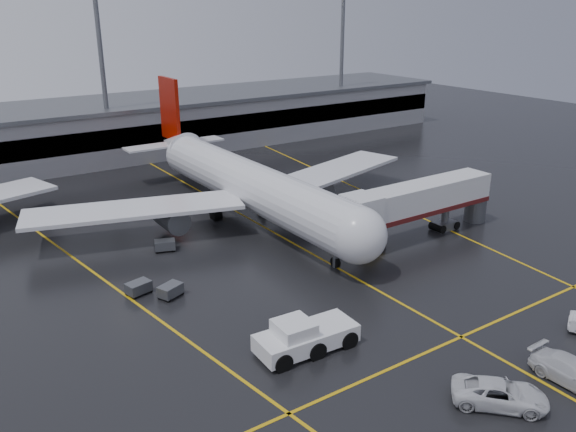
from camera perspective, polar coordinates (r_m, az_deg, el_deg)
ground at (r=60.86m, az=0.50°, el=-2.66°), size 220.00×220.00×0.00m
apron_line_centre at (r=60.86m, az=0.50°, el=-2.65°), size 0.25×90.00×0.02m
apron_line_stop at (r=46.41m, az=16.44°, el=-11.17°), size 60.00×0.25×0.02m
apron_line_left at (r=62.03m, az=-20.45°, el=-3.52°), size 9.99×69.35×0.02m
apron_line_right at (r=78.77m, az=7.16°, el=2.49°), size 7.57×69.64×0.02m
terminal at (r=101.25m, az=-15.27°, el=8.35°), size 122.00×19.00×8.60m
light_mast_mid at (r=92.69m, az=-17.55°, el=13.50°), size 3.00×1.20×25.45m
light_mast_right at (r=114.23m, az=5.24°, el=15.34°), size 3.00×1.20×25.45m
main_airliner at (r=67.21m, az=-4.20°, el=3.30°), size 48.80×45.60×14.10m
jet_bridge at (r=62.60m, az=12.67°, el=1.33°), size 19.90×3.40×6.05m
pushback_tractor at (r=42.54m, az=1.55°, el=-11.68°), size 7.55×3.52×2.65m
belt_loader at (r=59.59m, az=8.13°, el=-2.78°), size 3.97×2.89×2.32m
service_van_a at (r=39.83m, az=19.83°, el=-15.89°), size 5.91×6.00×1.60m
service_van_b at (r=43.49m, az=25.98°, el=-13.49°), size 2.44×5.80×1.67m
baggage_cart_a at (r=50.83m, az=-11.33°, el=-7.06°), size 2.35×1.97×1.12m
baggage_cart_b at (r=51.91m, az=-14.29°, el=-6.71°), size 2.25×1.74×1.12m
baggage_cart_c at (r=60.08m, az=-11.84°, el=-2.76°), size 2.33×1.92×1.12m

